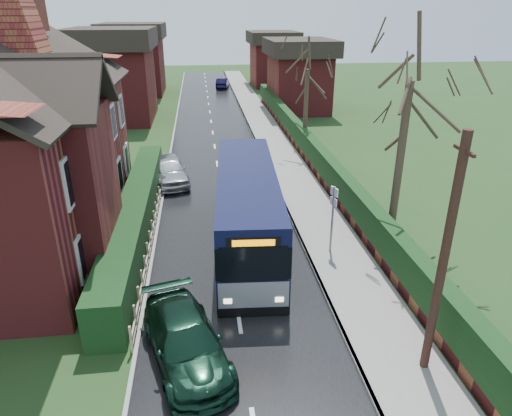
{
  "coord_description": "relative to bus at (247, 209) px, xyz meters",
  "views": [
    {
      "loc": [
        -0.89,
        -13.65,
        9.01
      ],
      "look_at": [
        1.11,
        2.72,
        1.8
      ],
      "focal_mm": 32.0,
      "sensor_mm": 36.0,
      "label": 1
    }
  ],
  "objects": [
    {
      "name": "ground",
      "position": [
        -0.8,
        -3.23,
        -1.54
      ],
      "size": [
        140.0,
        140.0,
        0.0
      ],
      "primitive_type": "plane",
      "color": "#243E1A",
      "rests_on": "ground"
    },
    {
      "name": "road",
      "position": [
        -0.8,
        6.77,
        -1.53
      ],
      "size": [
        6.0,
        100.0,
        0.02
      ],
      "primitive_type": "cube",
      "color": "black",
      "rests_on": "ground"
    },
    {
      "name": "pavement",
      "position": [
        3.45,
        6.77,
        -1.47
      ],
      "size": [
        2.5,
        100.0,
        0.14
      ],
      "primitive_type": "cube",
      "color": "slate",
      "rests_on": "ground"
    },
    {
      "name": "kerb_right",
      "position": [
        2.25,
        6.77,
        -1.47
      ],
      "size": [
        0.12,
        100.0,
        0.14
      ],
      "primitive_type": "cube",
      "color": "gray",
      "rests_on": "ground"
    },
    {
      "name": "kerb_left",
      "position": [
        -3.85,
        6.77,
        -1.49
      ],
      "size": [
        0.12,
        100.0,
        0.1
      ],
      "primitive_type": "cube",
      "color": "gray",
      "rests_on": "ground"
    },
    {
      "name": "front_hedge",
      "position": [
        -4.7,
        1.77,
        -0.74
      ],
      "size": [
        1.2,
        16.0,
        1.6
      ],
      "primitive_type": "cube",
      "color": "black",
      "rests_on": "ground"
    },
    {
      "name": "picket_fence",
      "position": [
        -3.95,
        1.77,
        -1.09
      ],
      "size": [
        0.1,
        16.0,
        0.9
      ],
      "primitive_type": null,
      "color": "tan",
      "rests_on": "ground"
    },
    {
      "name": "right_wall_hedge",
      "position": [
        5.0,
        6.77,
        -0.52
      ],
      "size": [
        0.6,
        50.0,
        1.8
      ],
      "color": "maroon",
      "rests_on": "ground"
    },
    {
      "name": "bus",
      "position": [
        0.0,
        0.0,
        0.0
      ],
      "size": [
        2.97,
        10.34,
        3.1
      ],
      "rotation": [
        0.0,
        0.0,
        -0.06
      ],
      "color": "black",
      "rests_on": "ground"
    },
    {
      "name": "car_silver",
      "position": [
        -3.6,
        7.75,
        -0.78
      ],
      "size": [
        2.64,
        4.74,
        1.52
      ],
      "primitive_type": "imported",
      "rotation": [
        0.0,
        0.0,
        0.2
      ],
      "color": "silver",
      "rests_on": "ground"
    },
    {
      "name": "car_green",
      "position": [
        -2.4,
        -6.73,
        -0.89
      ],
      "size": [
        2.98,
        4.8,
        1.3
      ],
      "primitive_type": "imported",
      "rotation": [
        0.0,
        0.0,
        0.28
      ],
      "color": "black",
      "rests_on": "ground"
    },
    {
      "name": "car_distant",
      "position": [
        1.2,
        40.79,
        -0.91
      ],
      "size": [
        1.88,
        3.95,
        1.25
      ],
      "primitive_type": "imported",
      "rotation": [
        0.0,
        0.0,
        2.99
      ],
      "color": "black",
      "rests_on": "ground"
    },
    {
      "name": "bus_stop_sign",
      "position": [
        3.2,
        -1.3,
        0.36
      ],
      "size": [
        0.19,
        0.43,
        2.87
      ],
      "rotation": [
        0.0,
        0.0,
        0.32
      ],
      "color": "slate",
      "rests_on": "ground"
    },
    {
      "name": "telegraph_pole",
      "position": [
        4.0,
        -7.88,
        1.82
      ],
      "size": [
        0.23,
        0.86,
        6.64
      ],
      "rotation": [
        0.0,
        0.0,
        -0.03
      ],
      "color": "black",
      "rests_on": "ground"
    },
    {
      "name": "tree_right_near",
      "position": [
        5.97,
        -0.6,
        5.52
      ],
      "size": [
        4.38,
        4.38,
        9.45
      ],
      "color": "#382B21",
      "rests_on": "ground"
    },
    {
      "name": "tree_right_far",
      "position": [
        5.2,
        12.56,
        4.35
      ],
      "size": [
        4.08,
        4.08,
        7.88
      ],
      "color": "#352B1F",
      "rests_on": "ground"
    }
  ]
}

